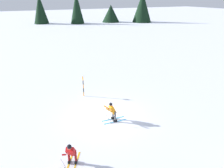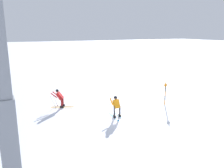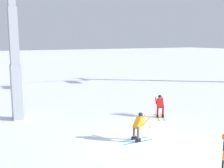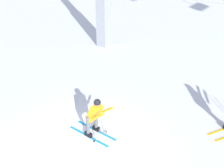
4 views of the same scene
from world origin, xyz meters
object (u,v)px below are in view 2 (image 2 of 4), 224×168
at_px(skier_carving_main, 116,105).
at_px(lift_tower_near, 0,63).
at_px(trail_marker_pole, 165,93).
at_px(skier_distant_uphill, 60,97).

height_order(skier_carving_main, lift_tower_near, lift_tower_near).
relative_size(trail_marker_pole, skier_distant_uphill, 1.06).
bearing_deg(lift_tower_near, trail_marker_pole, -65.46).
bearing_deg(lift_tower_near, skier_distant_uphill, -24.49).
distance_m(skier_carving_main, skier_distant_uphill, 5.01).
bearing_deg(skier_carving_main, lift_tower_near, 124.69).
relative_size(skier_carving_main, lift_tower_near, 0.15).
xyz_separation_m(lift_tower_near, skier_distant_uphill, (8.88, -4.04, -4.09)).
height_order(lift_tower_near, skier_distant_uphill, lift_tower_near).
distance_m(skier_carving_main, trail_marker_pole, 4.98).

